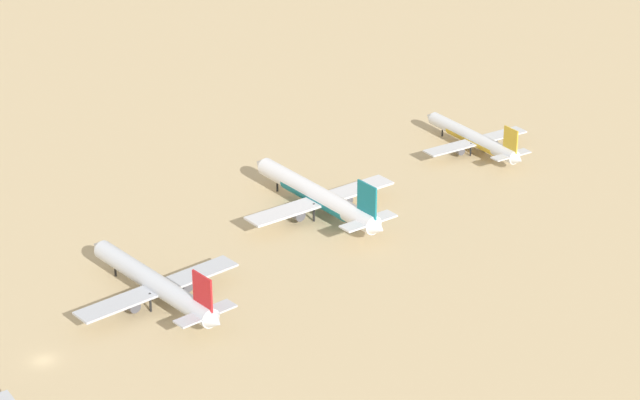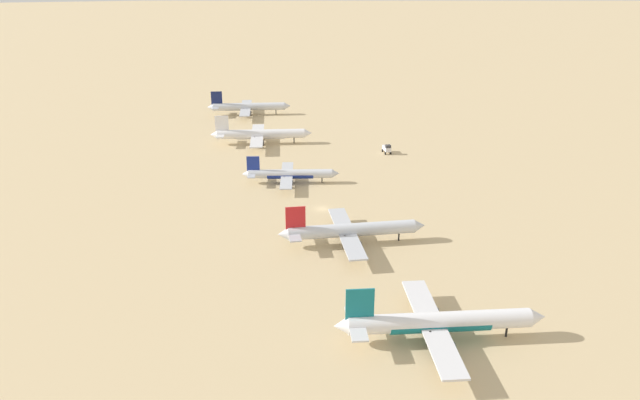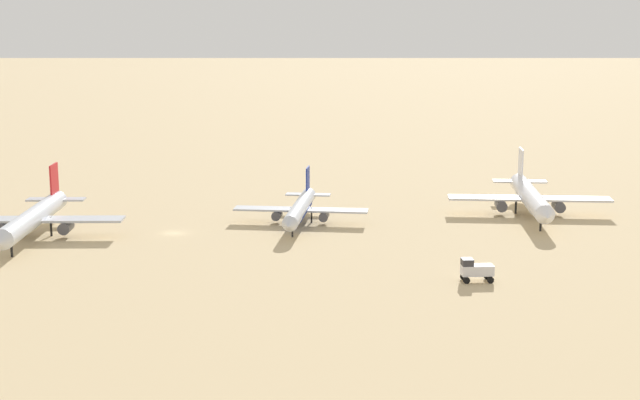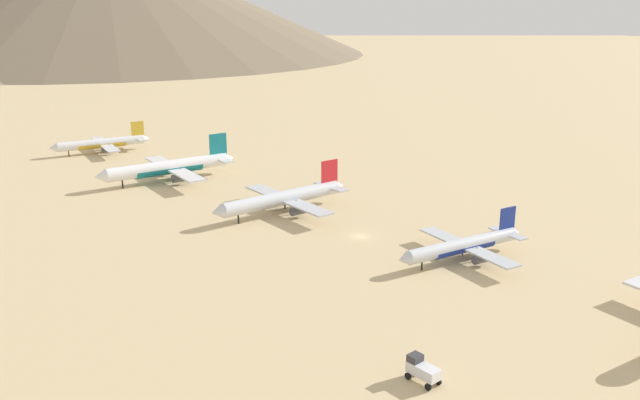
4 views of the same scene
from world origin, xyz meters
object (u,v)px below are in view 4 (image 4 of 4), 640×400
parked_jet_1 (170,167)px  parked_jet_3 (464,245)px  parked_jet_2 (284,198)px  service_truck (422,369)px  parked_jet_0 (102,143)px

parked_jet_1 → parked_jet_3: size_ratio=1.32×
parked_jet_1 → parked_jet_2: (-7.25, 49.37, -0.28)m
parked_jet_2 → service_truck: (34.66, 79.31, -2.05)m
parked_jet_1 → service_truck: bearing=78.0°
parked_jet_1 → parked_jet_3: parked_jet_1 is taller
parked_jet_3 → service_truck: parked_jet_3 is taller
service_truck → parked_jet_3: bearing=-148.6°
parked_jet_3 → parked_jet_2: bearing=-79.6°
service_truck → parked_jet_0: bearing=-98.7°
parked_jet_2 → parked_jet_3: bearing=100.4°
parked_jet_0 → parked_jet_2: bearing=93.9°
parked_jet_1 → parked_jet_2: bearing=98.4°
parked_jet_0 → parked_jet_3: parked_jet_0 is taller
parked_jet_2 → parked_jet_3: parked_jet_2 is taller
parked_jet_0 → parked_jet_1: (0.37, 52.39, 0.91)m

